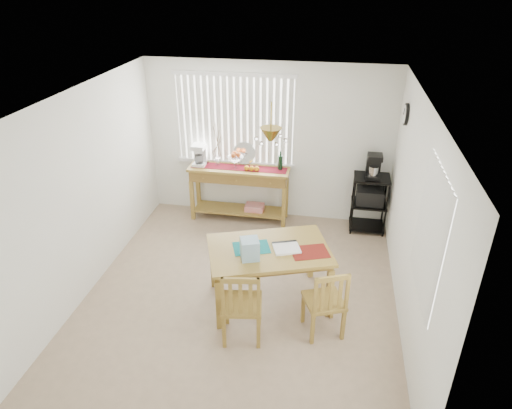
% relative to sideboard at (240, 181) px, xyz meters
% --- Properties ---
extents(ground, '(4.00, 4.50, 0.01)m').
position_rel_sideboard_xyz_m(ground, '(0.43, -2.00, -0.70)').
color(ground, tan).
extents(room_shell, '(4.20, 4.70, 2.70)m').
position_rel_sideboard_xyz_m(room_shell, '(0.43, -1.98, 0.99)').
color(room_shell, white).
rests_on(room_shell, ground).
extents(sideboard, '(1.65, 0.46, 0.93)m').
position_rel_sideboard_xyz_m(sideboard, '(0.00, 0.00, 0.00)').
color(sideboard, olive).
rests_on(sideboard, ground).
extents(sideboard_items, '(1.57, 0.39, 0.71)m').
position_rel_sideboard_xyz_m(sideboard_items, '(-0.28, 0.02, 0.37)').
color(sideboard_items, maroon).
rests_on(sideboard_items, sideboard).
extents(wire_cart, '(0.55, 0.44, 0.94)m').
position_rel_sideboard_xyz_m(wire_cart, '(2.12, -0.01, -0.13)').
color(wire_cart, black).
rests_on(wire_cart, ground).
extents(cart_items, '(0.22, 0.27, 0.39)m').
position_rel_sideboard_xyz_m(cart_items, '(2.12, 0.00, 0.42)').
color(cart_items, black).
rests_on(cart_items, wire_cart).
extents(dining_table, '(1.70, 1.38, 0.79)m').
position_rel_sideboard_xyz_m(dining_table, '(0.80, -2.07, -0.00)').
color(dining_table, olive).
rests_on(dining_table, ground).
extents(table_items, '(1.23, 0.60, 0.25)m').
position_rel_sideboard_xyz_m(table_items, '(0.71, -2.23, 0.18)').
color(table_items, '#167C80').
rests_on(table_items, dining_table).
extents(chair_left, '(0.51, 0.51, 0.97)m').
position_rel_sideboard_xyz_m(chair_left, '(0.61, -2.80, -0.22)').
color(chair_left, olive).
rests_on(chair_left, ground).
extents(chair_right, '(0.55, 0.55, 0.93)m').
position_rel_sideboard_xyz_m(chair_right, '(1.53, -2.55, -0.24)').
color(chair_right, olive).
rests_on(chair_right, ground).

